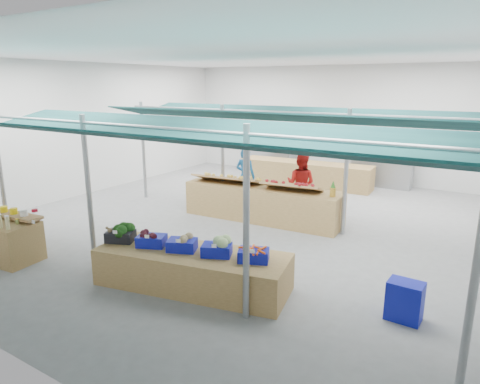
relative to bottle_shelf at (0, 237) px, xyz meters
The scene contains 23 objects.
floor 5.63m from the bottle_shelf, 56.64° to the left, with size 13.00×13.00×0.00m, color slate.
hall 7.20m from the bottle_shelf, 63.26° to the left, with size 13.00×13.00×13.00m.
pole_grid 5.02m from the bottle_shelf, 37.43° to the left, with size 10.00×4.60×3.00m.
awnings 5.37m from the bottle_shelf, 37.43° to the left, with size 9.50×7.08×0.30m.
back_shelving_left 10.72m from the bottle_shelf, 86.86° to the left, with size 2.00×0.50×2.00m, color #B23F33.
back_shelving_right 11.85m from the bottle_shelf, 64.55° to the left, with size 2.00×0.50×2.00m, color #B23F33.
bottle_shelf is the anchor object (origin of this frame).
veg_counter 4.37m from the bottle_shelf, 14.09° to the left, with size 3.44×1.15×0.67m, color brown.
fruit_counter 6.15m from the bottle_shelf, 56.52° to the left, with size 4.23×1.01×0.91m, color brown.
far_counter 9.81m from the bottle_shelf, 73.75° to the left, with size 4.67×0.93×0.84m, color brown.
crate_stack 7.92m from the bottle_shelf, 14.08° to the left, with size 0.52×0.36×0.62m, color #0E149A.
vendor_left 6.61m from the bottle_shelf, 70.62° to the left, with size 0.62×0.40×1.69m, color #165795.
vendor_right 7.41m from the bottle_shelf, 57.35° to the left, with size 0.82×0.64×1.69m, color #9E1513.
crate_broccoli 2.92m from the bottle_shelf, 15.24° to the left, with size 0.60×0.52×0.35m.
crate_beets 3.58m from the bottle_shelf, 14.60° to the left, with size 0.60×0.52×0.29m.
crate_celeriac 4.20m from the bottle_shelf, 14.19° to the left, with size 0.60×0.52×0.31m.
crate_cabbage 4.86m from the bottle_shelf, 13.86° to the left, with size 0.60×0.52×0.35m.
crate_carrots 5.53m from the bottle_shelf, 13.62° to the left, with size 0.60×0.52×0.29m.
sparrow 2.77m from the bottle_shelf, 13.00° to the left, with size 0.12×0.09×0.11m.
pole_ribbon 1.16m from the bottle_shelf, 15.42° to the left, with size 0.12×0.12×0.28m.
apple_heap_yellow 5.54m from the bottle_shelf, 64.27° to the left, with size 1.97×0.93×0.27m.
apple_heap_red 6.65m from the bottle_shelf, 50.08° to the left, with size 1.58×0.88×0.27m.
pineapple 7.42m from the bottle_shelf, 44.12° to the left, with size 0.14×0.14×0.39m.
Camera 1 is at (5.61, -9.12, 3.55)m, focal length 32.00 mm.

